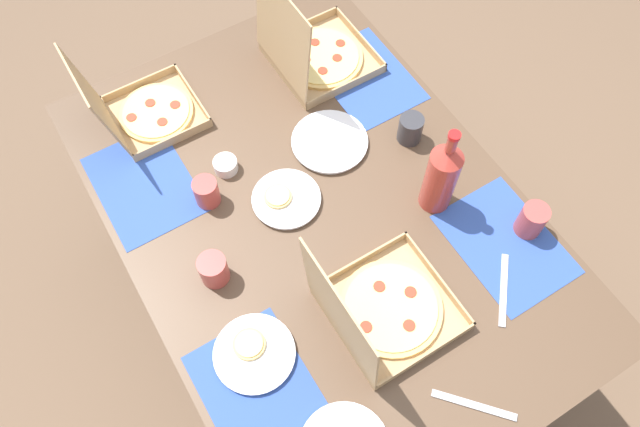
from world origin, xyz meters
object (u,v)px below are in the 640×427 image
at_px(plate_far_right, 286,199).
at_px(cup_clear_left, 532,220).
at_px(pizza_box_edge_far, 314,53).
at_px(pizza_box_corner_left, 380,310).
at_px(soda_bottle, 442,176).
at_px(pizza_box_corner_right, 144,110).
at_px(plate_near_left, 330,142).
at_px(cup_red, 214,270).
at_px(plate_far_left, 254,353).
at_px(condiment_bowl, 226,165).
at_px(cup_clear_right, 410,129).
at_px(cup_dark, 207,192).

height_order(plate_far_right, cup_clear_left, cup_clear_left).
xyz_separation_m(pizza_box_edge_far, pizza_box_corner_left, (-0.83, 0.31, 0.00)).
bearing_deg(soda_bottle, pizza_box_corner_right, 40.05).
distance_m(pizza_box_corner_right, pizza_box_corner_left, 0.94).
bearing_deg(plate_near_left, cup_red, 113.11).
xyz_separation_m(plate_far_left, cup_red, (0.24, -0.01, 0.04)).
bearing_deg(cup_red, condiment_bowl, -31.97).
bearing_deg(plate_far_right, pizza_box_corner_left, -175.62).
height_order(cup_red, cup_clear_left, cup_clear_left).
bearing_deg(plate_near_left, condiment_bowl, 75.09).
bearing_deg(cup_clear_right, cup_clear_left, -166.73).
height_order(pizza_box_corner_left, plate_far_right, pizza_box_corner_left).
bearing_deg(pizza_box_corner_right, cup_clear_right, -126.29).
height_order(pizza_box_corner_right, cup_clear_right, pizza_box_corner_right).
xyz_separation_m(plate_far_left, soda_bottle, (0.13, -0.66, 0.12)).
bearing_deg(cup_clear_right, pizza_box_edge_far, 13.12).
bearing_deg(pizza_box_corner_left, plate_far_left, 75.74).
xyz_separation_m(pizza_box_edge_far, cup_red, (-0.51, 0.62, -0.01)).
relative_size(cup_clear_right, cup_clear_left, 0.89).
xyz_separation_m(pizza_box_corner_left, plate_far_right, (0.43, 0.03, -0.04)).
xyz_separation_m(pizza_box_edge_far, cup_dark, (-0.28, 0.53, -0.01)).
distance_m(plate_far_left, cup_red, 0.24).
distance_m(plate_near_left, cup_clear_left, 0.63).
bearing_deg(cup_clear_left, plate_far_left, 84.11).
bearing_deg(pizza_box_corner_right, cup_dark, -174.48).
distance_m(pizza_box_corner_left, soda_bottle, 0.40).
bearing_deg(pizza_box_corner_right, plate_far_right, -155.02).
height_order(pizza_box_corner_right, plate_near_left, pizza_box_corner_right).
bearing_deg(pizza_box_corner_left, pizza_box_corner_right, 15.72).
relative_size(plate_near_left, cup_clear_left, 2.28).
height_order(pizza_box_edge_far, pizza_box_corner_right, pizza_box_edge_far).
height_order(cup_dark, condiment_bowl, cup_dark).
bearing_deg(cup_dark, cup_clear_left, -127.39).
relative_size(plate_far_left, cup_dark, 2.37).
bearing_deg(pizza_box_corner_left, soda_bottle, -57.98).
distance_m(plate_near_left, cup_dark, 0.40).
height_order(cup_clear_left, condiment_bowl, cup_clear_left).
height_order(pizza_box_corner_left, condiment_bowl, pizza_box_corner_left).
bearing_deg(plate_far_right, plate_near_left, -64.03).
distance_m(cup_red, cup_clear_left, 0.88).
distance_m(pizza_box_corner_left, cup_clear_right, 0.59).
bearing_deg(plate_far_left, condiment_bowl, -20.18).
relative_size(soda_bottle, cup_clear_right, 3.57).
height_order(cup_dark, cup_red, cup_red).
xyz_separation_m(plate_far_right, cup_dark, (0.12, 0.19, 0.03)).
relative_size(plate_far_left, condiment_bowl, 2.94).
bearing_deg(cup_dark, condiment_bowl, -53.40).
bearing_deg(plate_far_left, plate_near_left, -48.26).
bearing_deg(condiment_bowl, pizza_box_corner_left, -168.21).
distance_m(soda_bottle, cup_clear_right, 0.25).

